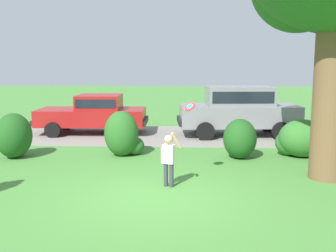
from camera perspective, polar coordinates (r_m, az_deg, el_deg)
ground_plane at (r=8.81m, az=-1.63°, el=-9.89°), size 80.00×80.00×0.00m
driveway_strip at (r=15.88m, az=0.40°, el=-1.31°), size 28.00×4.40×0.02m
shrub_near_tree at (r=12.97m, az=-20.82°, el=-1.27°), size 1.05×1.21×1.35m
shrub_centre_left at (r=12.47m, az=-6.30°, el=-1.29°), size 1.20×0.97×1.38m
shrub_centre at (r=12.27m, az=10.05°, el=-1.75°), size 0.99×1.11×1.19m
shrub_centre_right at (r=12.95m, az=17.99°, el=-1.77°), size 1.50×1.24×1.14m
parked_sedan at (r=16.45m, az=-10.31°, el=1.85°), size 4.45×2.19×1.56m
parked_suv at (r=15.93m, az=9.88°, el=2.47°), size 4.82×2.36×1.92m
child_thrower at (r=9.31m, az=0.10°, el=-4.26°), size 0.48×0.24×1.29m
frisbee at (r=9.70m, az=3.08°, el=2.74°), size 0.32×0.26×0.28m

